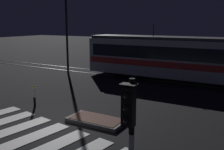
% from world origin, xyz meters
% --- Properties ---
extents(ground_plane, '(120.00, 120.00, 0.00)m').
position_xyz_m(ground_plane, '(0.00, 0.00, 0.00)').
color(ground_plane, black).
extents(rail_near, '(80.00, 0.12, 0.03)m').
position_xyz_m(rail_near, '(0.00, 10.17, 0.01)').
color(rail_near, '#59595E').
rests_on(rail_near, ground).
extents(rail_far, '(80.00, 0.12, 0.03)m').
position_xyz_m(rail_far, '(0.00, 11.60, 0.01)').
color(rail_far, '#59595E').
rests_on(rail_far, ground).
extents(crosswalk_zebra, '(8.32, 5.01, 0.02)m').
position_xyz_m(crosswalk_zebra, '(0.00, -1.82, 0.01)').
color(crosswalk_zebra, silver).
rests_on(crosswalk_zebra, ground).
extents(traffic_island, '(2.52, 1.23, 0.18)m').
position_xyz_m(traffic_island, '(1.31, 1.04, 0.09)').
color(traffic_island, slate).
rests_on(traffic_island, ground).
extents(traffic_light_corner_near_right, '(0.36, 0.42, 3.05)m').
position_xyz_m(traffic_light_corner_near_right, '(4.85, -2.95, 2.01)').
color(traffic_light_corner_near_right, black).
rests_on(traffic_light_corner_near_right, ground).
extents(street_lamp_trackside_left, '(0.44, 1.21, 7.85)m').
position_xyz_m(street_lamp_trackside_left, '(-7.05, 9.14, 4.92)').
color(street_lamp_trackside_left, black).
rests_on(street_lamp_trackside_left, ground).
extents(tram, '(14.43, 2.58, 4.15)m').
position_xyz_m(tram, '(2.18, 10.88, 1.74)').
color(tram, silver).
rests_on(tram, ground).
extents(bollard_island_edge, '(0.12, 0.12, 1.11)m').
position_xyz_m(bollard_island_edge, '(-2.63, 1.28, 0.56)').
color(bollard_island_edge, black).
rests_on(bollard_island_edge, ground).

